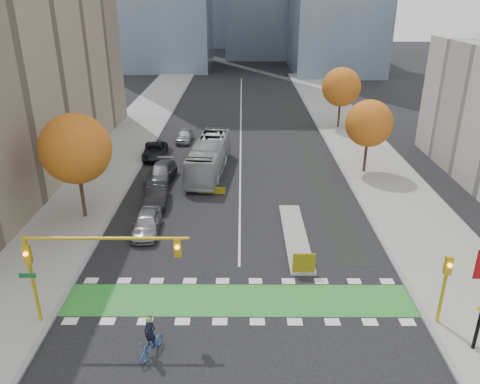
{
  "coord_description": "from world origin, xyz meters",
  "views": [
    {
      "loc": [
        0.17,
        -20.54,
        16.21
      ],
      "look_at": [
        0.03,
        10.13,
        3.0
      ],
      "focal_mm": 35.0,
      "sensor_mm": 36.0,
      "label": 1
    }
  ],
  "objects_px": {
    "tree_west": "(76,149)",
    "bus": "(209,157)",
    "parked_car_b": "(156,195)",
    "hazard_board": "(304,263)",
    "parked_car_d": "(155,151)",
    "tree_east_near": "(369,124)",
    "tree_east_far": "(341,87)",
    "parked_car_c": "(161,173)",
    "cyclist": "(151,342)",
    "traffic_signal_east": "(445,280)",
    "traffic_signal_west": "(79,257)",
    "parked_car_e": "(185,136)",
    "parked_car_a": "(147,223)"
  },
  "relations": [
    {
      "from": "parked_car_c",
      "to": "tree_east_near",
      "type": "bearing_deg",
      "value": 11.72
    },
    {
      "from": "tree_east_far",
      "to": "traffic_signal_west",
      "type": "bearing_deg",
      "value": -117.95
    },
    {
      "from": "parked_car_b",
      "to": "cyclist",
      "type": "bearing_deg",
      "value": -85.69
    },
    {
      "from": "traffic_signal_east",
      "to": "hazard_board",
      "type": "bearing_deg",
      "value": 144.08
    },
    {
      "from": "bus",
      "to": "parked_car_b",
      "type": "bearing_deg",
      "value": -112.14
    },
    {
      "from": "traffic_signal_east",
      "to": "parked_car_a",
      "type": "height_order",
      "value": "traffic_signal_east"
    },
    {
      "from": "traffic_signal_west",
      "to": "parked_car_c",
      "type": "height_order",
      "value": "traffic_signal_west"
    },
    {
      "from": "traffic_signal_east",
      "to": "bus",
      "type": "bearing_deg",
      "value": 121.06
    },
    {
      "from": "bus",
      "to": "parked_car_d",
      "type": "xyz_separation_m",
      "value": [
        -6.0,
        4.39,
        -0.87
      ]
    },
    {
      "from": "parked_car_a",
      "to": "parked_car_e",
      "type": "xyz_separation_m",
      "value": [
        0.21,
        22.4,
        -0.07
      ]
    },
    {
      "from": "hazard_board",
      "to": "parked_car_c",
      "type": "xyz_separation_m",
      "value": [
        -11.29,
        15.4,
        -0.0
      ]
    },
    {
      "from": "cyclist",
      "to": "traffic_signal_west",
      "type": "bearing_deg",
      "value": 170.13
    },
    {
      "from": "hazard_board",
      "to": "parked_car_a",
      "type": "relative_size",
      "value": 0.31
    },
    {
      "from": "tree_west",
      "to": "bus",
      "type": "xyz_separation_m",
      "value": [
        9.0,
        9.91,
        -4.02
      ]
    },
    {
      "from": "tree_east_near",
      "to": "parked_car_a",
      "type": "bearing_deg",
      "value": -146.47
    },
    {
      "from": "parked_car_a",
      "to": "parked_car_c",
      "type": "height_order",
      "value": "parked_car_c"
    },
    {
      "from": "tree_east_near",
      "to": "tree_east_far",
      "type": "xyz_separation_m",
      "value": [
        0.5,
        16.0,
        0.38
      ]
    },
    {
      "from": "tree_west",
      "to": "bus",
      "type": "relative_size",
      "value": 0.72
    },
    {
      "from": "tree_east_near",
      "to": "parked_car_d",
      "type": "relative_size",
      "value": 1.34
    },
    {
      "from": "traffic_signal_east",
      "to": "parked_car_c",
      "type": "relative_size",
      "value": 0.75
    },
    {
      "from": "cyclist",
      "to": "parked_car_e",
      "type": "distance_m",
      "value": 34.95
    },
    {
      "from": "parked_car_a",
      "to": "parked_car_b",
      "type": "distance_m",
      "value": 5.0
    },
    {
      "from": "tree_east_far",
      "to": "traffic_signal_west",
      "type": "distance_m",
      "value": 43.61
    },
    {
      "from": "tree_east_near",
      "to": "parked_car_b",
      "type": "xyz_separation_m",
      "value": [
        -18.87,
        -7.4,
        -4.07
      ]
    },
    {
      "from": "parked_car_b",
      "to": "bus",
      "type": "bearing_deg",
      "value": 57.68
    },
    {
      "from": "tree_east_far",
      "to": "parked_car_e",
      "type": "height_order",
      "value": "tree_east_far"
    },
    {
      "from": "tree_east_near",
      "to": "traffic_signal_east",
      "type": "relative_size",
      "value": 1.73
    },
    {
      "from": "traffic_signal_west",
      "to": "parked_car_e",
      "type": "xyz_separation_m",
      "value": [
        1.43,
        32.51,
        -3.33
      ]
    },
    {
      "from": "cyclist",
      "to": "parked_car_d",
      "type": "relative_size",
      "value": 0.42
    },
    {
      "from": "hazard_board",
      "to": "traffic_signal_east",
      "type": "height_order",
      "value": "traffic_signal_east"
    },
    {
      "from": "hazard_board",
      "to": "bus",
      "type": "relative_size",
      "value": 0.12
    },
    {
      "from": "parked_car_d",
      "to": "tree_west",
      "type": "bearing_deg",
      "value": -107.12
    },
    {
      "from": "tree_east_far",
      "to": "traffic_signal_west",
      "type": "relative_size",
      "value": 0.9
    },
    {
      "from": "bus",
      "to": "parked_car_d",
      "type": "height_order",
      "value": "bus"
    },
    {
      "from": "cyclist",
      "to": "parked_car_a",
      "type": "distance_m",
      "value": 12.72
    },
    {
      "from": "parked_car_c",
      "to": "parked_car_e",
      "type": "height_order",
      "value": "parked_car_c"
    },
    {
      "from": "tree_east_near",
      "to": "bus",
      "type": "bearing_deg",
      "value": -179.66
    },
    {
      "from": "parked_car_c",
      "to": "parked_car_d",
      "type": "relative_size",
      "value": 1.04
    },
    {
      "from": "cyclist",
      "to": "parked_car_e",
      "type": "bearing_deg",
      "value": 116.06
    },
    {
      "from": "tree_west",
      "to": "tree_east_far",
      "type": "relative_size",
      "value": 1.08
    },
    {
      "from": "bus",
      "to": "parked_car_d",
      "type": "distance_m",
      "value": 7.48
    },
    {
      "from": "parked_car_b",
      "to": "parked_car_d",
      "type": "distance_m",
      "value": 11.9
    },
    {
      "from": "parked_car_d",
      "to": "hazard_board",
      "type": "bearing_deg",
      "value": -64.81
    },
    {
      "from": "parked_car_c",
      "to": "traffic_signal_west",
      "type": "bearing_deg",
      "value": -87.19
    },
    {
      "from": "cyclist",
      "to": "parked_car_d",
      "type": "distance_m",
      "value": 29.57
    },
    {
      "from": "hazard_board",
      "to": "parked_car_e",
      "type": "distance_m",
      "value": 29.72
    },
    {
      "from": "parked_car_e",
      "to": "traffic_signal_west",
      "type": "bearing_deg",
      "value": -89.14
    },
    {
      "from": "parked_car_b",
      "to": "hazard_board",
      "type": "bearing_deg",
      "value": -48.2
    },
    {
      "from": "traffic_signal_east",
      "to": "tree_east_near",
      "type": "bearing_deg",
      "value": 86.19
    },
    {
      "from": "traffic_signal_west",
      "to": "parked_car_b",
      "type": "xyz_separation_m",
      "value": [
        1.06,
        15.11,
        -3.24
      ]
    }
  ]
}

